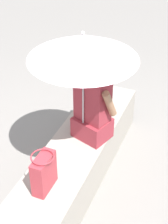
% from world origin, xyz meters
% --- Properties ---
extents(ground_plane, '(14.00, 14.00, 0.00)m').
position_xyz_m(ground_plane, '(0.00, 0.00, 0.00)').
color(ground_plane, gray).
extents(stone_bench, '(2.42, 0.53, 0.49)m').
position_xyz_m(stone_bench, '(0.00, 0.00, 0.24)').
color(stone_bench, '#A8A093').
rests_on(stone_bench, ground).
extents(person_seated, '(0.37, 0.51, 0.90)m').
position_xyz_m(person_seated, '(-0.20, 0.10, 0.87)').
color(person_seated, '#992D38').
rests_on(person_seated, stone_bench).
extents(parasol, '(0.98, 0.98, 1.16)m').
position_xyz_m(parasol, '(-0.10, 0.04, 1.51)').
color(parasol, '#B7B7BC').
rests_on(parasol, stone_bench).
extents(handbag_black, '(0.27, 0.20, 0.36)m').
position_xyz_m(handbag_black, '(0.62, -0.02, 0.67)').
color(handbag_black, '#B2333D').
rests_on(handbag_black, stone_bench).
extents(tote_bag_canvas, '(0.29, 0.21, 0.37)m').
position_xyz_m(tote_bag_canvas, '(-0.70, -0.08, 0.67)').
color(tote_bag_canvas, brown).
rests_on(tote_bag_canvas, stone_bench).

